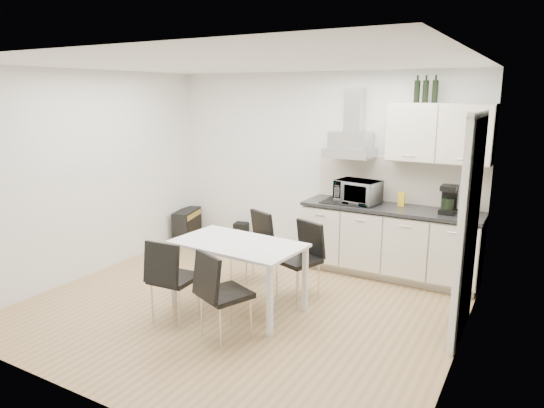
# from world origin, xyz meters

# --- Properties ---
(ground) EXTENTS (4.50, 4.50, 0.00)m
(ground) POSITION_xyz_m (0.00, 0.00, 0.00)
(ground) COLOR tan
(ground) RESTS_ON ground
(wall_back) EXTENTS (4.50, 0.10, 2.60)m
(wall_back) POSITION_xyz_m (0.00, 2.00, 1.30)
(wall_back) COLOR silver
(wall_back) RESTS_ON ground
(wall_front) EXTENTS (4.50, 0.10, 2.60)m
(wall_front) POSITION_xyz_m (0.00, -2.00, 1.30)
(wall_front) COLOR silver
(wall_front) RESTS_ON ground
(wall_left) EXTENTS (0.10, 4.00, 2.60)m
(wall_left) POSITION_xyz_m (-2.25, 0.00, 1.30)
(wall_left) COLOR silver
(wall_left) RESTS_ON ground
(wall_right) EXTENTS (0.10, 4.00, 2.60)m
(wall_right) POSITION_xyz_m (2.25, 0.00, 1.30)
(wall_right) COLOR silver
(wall_right) RESTS_ON ground
(ceiling) EXTENTS (4.50, 4.50, 0.00)m
(ceiling) POSITION_xyz_m (0.00, 0.00, 2.60)
(ceiling) COLOR white
(ceiling) RESTS_ON wall_back
(doorway) EXTENTS (0.08, 1.04, 2.10)m
(doorway) POSITION_xyz_m (2.21, 0.55, 1.05)
(doorway) COLOR white
(doorway) RESTS_ON ground
(kitchenette) EXTENTS (2.22, 0.64, 2.52)m
(kitchenette) POSITION_xyz_m (1.19, 1.73, 0.83)
(kitchenette) COLOR beige
(kitchenette) RESTS_ON ground
(dining_table) EXTENTS (1.43, 0.88, 0.75)m
(dining_table) POSITION_xyz_m (0.00, -0.05, 0.67)
(dining_table) COLOR white
(dining_table) RESTS_ON ground
(chair_far_left) EXTENTS (0.60, 0.63, 0.88)m
(chair_far_left) POSITION_xyz_m (-0.30, 0.65, 0.44)
(chair_far_left) COLOR black
(chair_far_left) RESTS_ON ground
(chair_far_right) EXTENTS (0.59, 0.62, 0.88)m
(chair_far_right) POSITION_xyz_m (0.44, 0.51, 0.44)
(chair_far_right) COLOR black
(chair_far_right) RESTS_ON ground
(chair_near_left) EXTENTS (0.47, 0.53, 0.88)m
(chair_near_left) POSITION_xyz_m (-0.42, -0.60, 0.44)
(chair_near_left) COLOR black
(chair_near_left) RESTS_ON ground
(chair_near_right) EXTENTS (0.60, 0.63, 0.88)m
(chair_near_right) POSITION_xyz_m (0.27, -0.68, 0.44)
(chair_near_right) COLOR black
(chair_near_right) RESTS_ON ground
(guitar_amp) EXTENTS (0.41, 0.64, 0.50)m
(guitar_amp) POSITION_xyz_m (-2.10, 1.65, 0.25)
(guitar_amp) COLOR black
(guitar_amp) RESTS_ON ground
(floor_speaker) EXTENTS (0.24, 0.22, 0.34)m
(floor_speaker) POSITION_xyz_m (-1.23, 1.90, 0.17)
(floor_speaker) COLOR black
(floor_speaker) RESTS_ON ground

